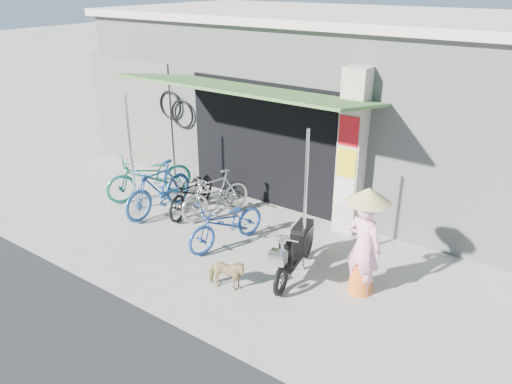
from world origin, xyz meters
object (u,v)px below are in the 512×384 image
Objects in this scene: bike_black at (192,192)px; bike_silver at (216,194)px; nun at (364,242)px; bike_navy at (227,223)px; street_dog at (226,274)px; moped at (296,250)px; bike_blue at (159,189)px; bike_teal at (150,176)px.

bike_silver is (0.54, 0.09, 0.05)m from bike_black.
nun reaches higher than bike_silver.
bike_navy reaches higher than street_dog.
moped is (2.34, -0.86, -0.04)m from bike_silver.
bike_blue is at bearing 45.61° from street_dog.
nun is at bearing -74.70° from street_dog.
street_dog is 0.37× the size of nun.
moped is at bearing 18.09° from nun.
bike_teal is 1.71m from bike_silver.
nun is at bearing -1.82° from bike_blue.
bike_silver is 0.97× the size of bike_navy.
street_dog is (1.72, -1.84, -0.20)m from bike_silver.
bike_black is at bearing 42.31° from bike_blue.
bike_teal is 1.13× the size of moped.
bike_black is 1.58m from bike_navy.
bike_navy is at bearing 10.49° from bike_teal.
bike_teal is 1.19× the size of bike_silver.
bike_silver is 0.95× the size of moped.
bike_navy is at bearing -6.77° from bike_blue.
bike_navy is 1.45m from moped.
bike_black is at bearing 1.28° from nun.
bike_teal is at bearing -159.39° from bike_silver.
bike_silver reaches higher than bike_navy.
bike_blue reaches higher than moped.
bike_teal is 4.11m from moped.
moped reaches higher than street_dog.
nun is at bearing -20.67° from bike_black.
bike_blue is 3.06m from street_dog.
street_dog is (2.26, -1.75, -0.16)m from bike_black.
bike_navy is at bearing 165.33° from moped.
bike_navy is at bearing 19.21° from street_dog.
bike_navy is 2.56× the size of street_dog.
bike_navy reaches higher than bike_black.
bike_teal is 5.14m from nun.
bike_black is at bearing 33.57° from street_dog.
nun is (3.93, -0.62, 0.42)m from bike_black.
bike_teal is at bearing 150.13° from bike_blue.
moped reaches higher than bike_silver.
street_dog is 1.17m from moped.
street_dog is (2.74, -1.32, -0.25)m from bike_blue.
moped is at bearing -50.90° from street_dog.
bike_teal reaches higher than street_dog.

